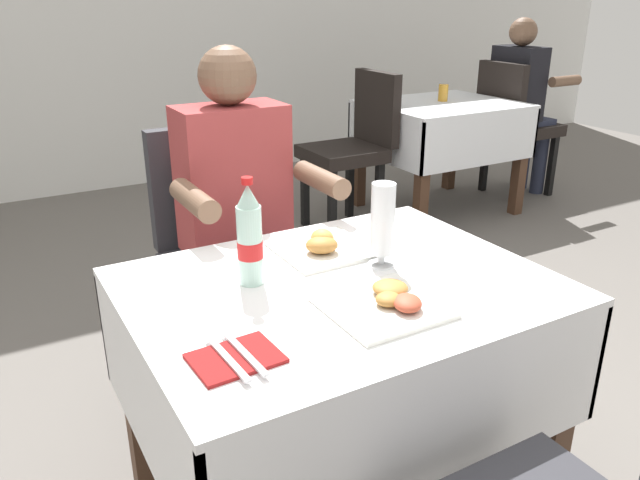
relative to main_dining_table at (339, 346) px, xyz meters
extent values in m
cube|color=white|center=(0.00, 0.00, 0.17)|extent=(1.03, 0.80, 0.02)
cube|color=white|center=(0.00, -0.39, 0.00)|extent=(1.03, 0.02, 0.32)
cube|color=white|center=(0.00, 0.39, 0.00)|extent=(1.03, 0.02, 0.32)
cube|color=white|center=(-0.51, 0.00, 0.00)|extent=(0.02, 0.80, 0.32)
cube|color=white|center=(0.51, 0.00, 0.00)|extent=(0.02, 0.80, 0.32)
cube|color=#472D1E|center=(0.46, -0.34, -0.20)|extent=(0.07, 0.07, 0.72)
cube|color=#472D1E|center=(-0.46, 0.34, -0.20)|extent=(0.07, 0.07, 0.72)
cube|color=#472D1E|center=(0.46, 0.34, -0.20)|extent=(0.07, 0.07, 0.72)
cube|color=#2D2D33|center=(0.00, 0.70, -0.07)|extent=(0.44, 0.44, 0.08)
cube|color=#2D2D33|center=(0.00, 0.95, 0.19)|extent=(0.42, 0.06, 0.44)
cube|color=black|center=(-0.17, 0.53, -0.33)|extent=(0.04, 0.04, 0.45)
cube|color=black|center=(0.17, 0.53, -0.33)|extent=(0.04, 0.04, 0.45)
cube|color=black|center=(-0.17, 0.87, -0.33)|extent=(0.04, 0.04, 0.45)
cube|color=black|center=(0.17, 0.87, -0.33)|extent=(0.04, 0.04, 0.45)
cylinder|color=#282D42|center=(-0.06, 0.50, -0.33)|extent=(0.10, 0.10, 0.45)
cylinder|color=#282D42|center=(0.10, 0.50, -0.33)|extent=(0.10, 0.10, 0.45)
cube|color=#282D42|center=(0.02, 0.66, -0.05)|extent=(0.34, 0.36, 0.12)
cube|color=#9E3838|center=(0.02, 0.74, 0.26)|extent=(0.36, 0.20, 0.50)
sphere|color=brown|center=(0.02, 0.74, 0.61)|extent=(0.19, 0.19, 0.19)
cylinder|color=brown|center=(-0.19, 0.51, 0.29)|extent=(0.07, 0.26, 0.07)
cylinder|color=brown|center=(0.24, 0.51, 0.29)|extent=(0.07, 0.26, 0.07)
cube|color=white|center=(0.01, -0.17, 0.19)|extent=(0.25, 0.25, 0.01)
ellipsoid|color=#B77A38|center=(0.06, -0.13, 0.21)|extent=(0.11, 0.11, 0.03)
ellipsoid|color=#C14C33|center=(0.05, -0.21, 0.21)|extent=(0.10, 0.10, 0.03)
ellipsoid|color=#B77A38|center=(0.02, -0.17, 0.21)|extent=(0.08, 0.07, 0.03)
cube|color=white|center=(0.07, 0.20, 0.19)|extent=(0.25, 0.25, 0.01)
ellipsoid|color=gold|center=(0.06, 0.19, 0.22)|extent=(0.06, 0.07, 0.05)
ellipsoid|color=#B77A38|center=(0.04, 0.17, 0.21)|extent=(0.11, 0.10, 0.04)
cylinder|color=white|center=(0.15, 0.04, 0.18)|extent=(0.07, 0.07, 0.01)
cylinder|color=white|center=(0.15, 0.04, 0.20)|extent=(0.02, 0.02, 0.03)
cylinder|color=white|center=(0.15, 0.04, 0.31)|extent=(0.06, 0.06, 0.19)
cylinder|color=#C68928|center=(0.15, 0.04, 0.28)|extent=(0.06, 0.06, 0.13)
cylinder|color=silver|center=(-0.19, 0.11, 0.28)|extent=(0.06, 0.06, 0.20)
cylinder|color=red|center=(-0.19, 0.11, 0.27)|extent=(0.06, 0.06, 0.04)
cone|color=silver|center=(-0.19, 0.11, 0.41)|extent=(0.06, 0.06, 0.05)
cylinder|color=red|center=(-0.19, 0.11, 0.44)|extent=(0.03, 0.03, 0.02)
cube|color=maroon|center=(-0.36, -0.20, 0.18)|extent=(0.18, 0.14, 0.01)
cube|color=silver|center=(-0.38, -0.20, 0.19)|extent=(0.02, 0.19, 0.01)
cube|color=silver|center=(-0.34, -0.20, 0.19)|extent=(0.02, 0.19, 0.01)
cube|color=white|center=(2.03, 2.01, 0.17)|extent=(0.95, 0.81, 0.02)
cube|color=white|center=(2.03, 1.62, 0.00)|extent=(0.95, 0.02, 0.32)
cube|color=white|center=(2.03, 2.41, 0.00)|extent=(0.95, 0.02, 0.32)
cube|color=white|center=(1.56, 2.01, 0.00)|extent=(0.02, 0.81, 0.32)
cube|color=white|center=(2.50, 2.01, 0.00)|extent=(0.02, 0.81, 0.32)
cube|color=#472D1E|center=(1.62, 1.67, -0.20)|extent=(0.07, 0.07, 0.72)
cube|color=#472D1E|center=(2.45, 1.67, -0.20)|extent=(0.07, 0.07, 0.72)
cube|color=#472D1E|center=(1.62, 2.36, -0.20)|extent=(0.07, 0.07, 0.72)
cube|color=#472D1E|center=(2.45, 2.36, -0.20)|extent=(0.07, 0.07, 0.72)
cube|color=black|center=(1.26, 2.01, -0.07)|extent=(0.44, 0.44, 0.08)
cube|color=black|center=(1.51, 2.01, 0.19)|extent=(0.06, 0.42, 0.44)
cube|color=black|center=(1.09, 2.18, -0.33)|extent=(0.04, 0.04, 0.45)
cube|color=black|center=(1.09, 1.84, -0.33)|extent=(0.04, 0.04, 0.45)
cube|color=black|center=(1.43, 2.18, -0.33)|extent=(0.04, 0.04, 0.45)
cube|color=black|center=(1.43, 1.84, -0.33)|extent=(0.04, 0.04, 0.45)
cube|color=black|center=(2.81, 2.01, -0.07)|extent=(0.44, 0.44, 0.08)
cube|color=black|center=(2.56, 2.01, 0.19)|extent=(0.06, 0.42, 0.44)
cube|color=black|center=(2.98, 1.84, -0.33)|extent=(0.04, 0.04, 0.45)
cube|color=black|center=(2.98, 2.18, -0.33)|extent=(0.04, 0.04, 0.45)
cube|color=black|center=(2.64, 1.84, -0.33)|extent=(0.04, 0.04, 0.45)
cube|color=black|center=(2.64, 2.18, -0.33)|extent=(0.04, 0.04, 0.45)
cylinder|color=#282D42|center=(2.95, 1.93, -0.33)|extent=(0.10, 0.10, 0.45)
cylinder|color=#282D42|center=(2.95, 2.09, -0.33)|extent=(0.10, 0.10, 0.45)
cube|color=#282D42|center=(2.79, 2.01, -0.05)|extent=(0.36, 0.34, 0.12)
cube|color=black|center=(2.71, 2.01, 0.26)|extent=(0.20, 0.36, 0.50)
sphere|color=brown|center=(2.71, 2.01, 0.61)|extent=(0.19, 0.19, 0.19)
cylinder|color=brown|center=(2.94, 1.80, 0.29)|extent=(0.26, 0.07, 0.07)
cylinder|color=brown|center=(2.94, 2.23, 0.29)|extent=(0.26, 0.07, 0.07)
cylinder|color=#C68928|center=(2.07, 2.06, 0.24)|extent=(0.06, 0.06, 0.11)
camera|label=1|loc=(-0.74, -1.19, 0.85)|focal=35.05mm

